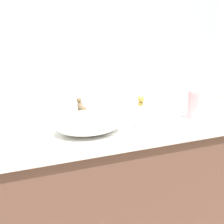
{
  "coord_description": "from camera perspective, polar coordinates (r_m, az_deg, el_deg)",
  "views": [
    {
      "loc": [
        -0.52,
        -0.89,
        1.41
      ],
      "look_at": [
        -0.03,
        0.39,
        0.99
      ],
      "focal_mm": 43.16,
      "sensor_mm": 36.0,
      "label": 1
    }
  ],
  "objects": [
    {
      "name": "tissue_box",
      "position": [
        1.63,
        9.84,
        1.27
      ],
      "size": [
        0.14,
        0.14,
        0.15
      ],
      "color": "silver",
      "rests_on": "vanity_counter"
    },
    {
      "name": "vanity_counter",
      "position": [
        1.73,
        4.42,
        -16.4
      ],
      "size": [
        1.72,
        0.56,
        0.91
      ],
      "color": "brown",
      "rests_on": "ground"
    },
    {
      "name": "soap_dispenser",
      "position": [
        1.42,
        6.03,
        -0.54
      ],
      "size": [
        0.06,
        0.06,
        0.18
      ],
      "color": "silver",
      "rests_on": "vanity_counter"
    },
    {
      "name": "sink_basin",
      "position": [
        1.36,
        -5.03,
        -2.21
      ],
      "size": [
        0.35,
        0.27,
        0.11
      ],
      "primitive_type": "ellipsoid",
      "color": "white",
      "rests_on": "vanity_counter"
    },
    {
      "name": "wall_mirror_panel",
      "position": [
        1.7,
        0.94,
        16.04
      ],
      "size": [
        1.49,
        0.01,
        0.94
      ],
      "primitive_type": "cube",
      "color": "#B2BCC6",
      "rests_on": "vanity_counter"
    },
    {
      "name": "bathroom_wall_rear",
      "position": [
        1.71,
        -3.13,
        13.38
      ],
      "size": [
        6.0,
        0.06,
        2.6
      ],
      "primitive_type": "cube",
      "color": "silver",
      "rests_on": "ground"
    },
    {
      "name": "lotion_bottle",
      "position": [
        1.63,
        16.79,
        1.67
      ],
      "size": [
        0.07,
        0.07,
        0.18
      ],
      "color": "pink",
      "rests_on": "vanity_counter"
    },
    {
      "name": "faucet",
      "position": [
        1.49,
        -6.67,
        0.58
      ],
      "size": [
        0.03,
        0.13,
        0.14
      ],
      "color": "brown",
      "rests_on": "vanity_counter"
    }
  ]
}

